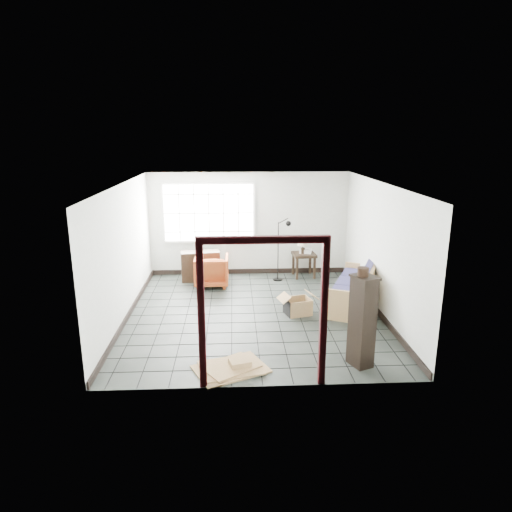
{
  "coord_description": "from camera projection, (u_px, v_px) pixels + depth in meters",
  "views": [
    {
      "loc": [
        -0.39,
        -8.58,
        3.51
      ],
      "look_at": [
        0.05,
        0.3,
        1.12
      ],
      "focal_mm": 32.0,
      "sensor_mm": 36.0,
      "label": 1
    }
  ],
  "objects": [
    {
      "name": "console_shelf",
      "position": [
        201.0,
        266.0,
        11.2
      ],
      "size": [
        0.98,
        0.49,
        0.73
      ],
      "rotation": [
        0.0,
        0.0,
        0.14
      ],
      "color": "black",
      "rests_on": "ground"
    },
    {
      "name": "floor_lamp",
      "position": [
        283.0,
        248.0,
        11.08
      ],
      "size": [
        0.46,
        0.29,
        1.56
      ],
      "rotation": [
        0.0,
        0.0,
        0.22
      ],
      "color": "black",
      "rests_on": "ground"
    },
    {
      "name": "ground",
      "position": [
        254.0,
        313.0,
        9.2
      ],
      "size": [
        5.5,
        5.5,
        0.0
      ],
      "primitive_type": "plane",
      "color": "black",
      "rests_on": "ground"
    },
    {
      "name": "armchair",
      "position": [
        212.0,
        269.0,
        10.8
      ],
      "size": [
        0.79,
        0.74,
        0.8
      ],
      "primitive_type": "imported",
      "rotation": [
        0.0,
        0.0,
        3.13
      ],
      "color": "#944D15",
      "rests_on": "ground"
    },
    {
      "name": "cardboard_pile",
      "position": [
        232.0,
        367.0,
        7.0
      ],
      "size": [
        1.28,
        1.13,
        0.15
      ],
      "rotation": [
        0.0,
        0.0,
        0.38
      ],
      "color": "olive",
      "rests_on": "ground"
    },
    {
      "name": "side_table",
      "position": [
        304.0,
        257.0,
        11.45
      ],
      "size": [
        0.6,
        0.6,
        0.61
      ],
      "rotation": [
        0.0,
        0.0,
        0.08
      ],
      "color": "black",
      "rests_on": "ground"
    },
    {
      "name": "doorway_trim",
      "position": [
        263.0,
        294.0,
        6.24
      ],
      "size": [
        1.8,
        0.08,
        2.2
      ],
      "color": "#340B0F",
      "rests_on": "ground"
    },
    {
      "name": "futon_sofa",
      "position": [
        358.0,
        290.0,
        9.58
      ],
      "size": [
        1.56,
        2.22,
        0.92
      ],
      "rotation": [
        0.0,
        0.0,
        -0.41
      ],
      "color": "olive",
      "rests_on": "ground"
    },
    {
      "name": "window_panel",
      "position": [
        209.0,
        213.0,
        11.34
      ],
      "size": [
        2.32,
        0.08,
        1.52
      ],
      "color": "silver",
      "rests_on": "ground"
    },
    {
      "name": "tall_shelf",
      "position": [
        362.0,
        321.0,
        6.97
      ],
      "size": [
        0.44,
        0.48,
        1.46
      ],
      "rotation": [
        0.0,
        0.0,
        0.4
      ],
      "color": "black",
      "rests_on": "ground"
    },
    {
      "name": "table_lamp",
      "position": [
        303.0,
        242.0,
        11.32
      ],
      "size": [
        0.32,
        0.32,
        0.42
      ],
      "rotation": [
        0.0,
        0.0,
        0.22
      ],
      "color": "black",
      "rests_on": "side_table"
    },
    {
      "name": "pot",
      "position": [
        363.0,
        272.0,
        6.77
      ],
      "size": [
        0.2,
        0.2,
        0.13
      ],
      "rotation": [
        0.0,
        0.0,
        -0.19
      ],
      "color": "black",
      "rests_on": "tall_shelf"
    },
    {
      "name": "room_shell",
      "position": [
        254.0,
        232.0,
        8.79
      ],
      "size": [
        5.02,
        5.52,
        2.61
      ],
      "color": "beige",
      "rests_on": "ground"
    },
    {
      "name": "projector",
      "position": [
        306.0,
        251.0,
        11.43
      ],
      "size": [
        0.33,
        0.29,
        0.1
      ],
      "rotation": [
        0.0,
        0.0,
        -0.28
      ],
      "color": "silver",
      "rests_on": "side_table"
    },
    {
      "name": "open_box",
      "position": [
        298.0,
        306.0,
        9.14
      ],
      "size": [
        0.86,
        0.58,
        0.45
      ],
      "rotation": [
        0.0,
        0.0,
        0.27
      ],
      "color": "olive",
      "rests_on": "ground"
    }
  ]
}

